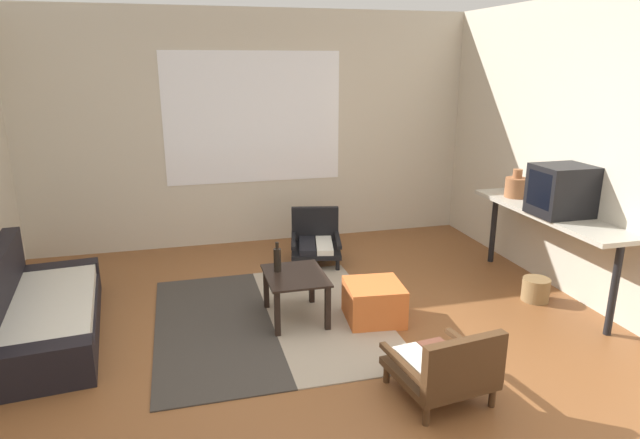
{
  "coord_description": "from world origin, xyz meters",
  "views": [
    {
      "loc": [
        -0.89,
        -3.36,
        2.13
      ],
      "look_at": [
        0.25,
        0.96,
        0.83
      ],
      "focal_mm": 30.59,
      "sensor_mm": 36.0,
      "label": 1
    }
  ],
  "objects_px": {
    "armchair_striped_foreground": "(446,368)",
    "glass_bottle": "(277,259)",
    "couch": "(37,314)",
    "coffee_table": "(295,283)",
    "clay_vase": "(516,187)",
    "ottoman_orange": "(374,302)",
    "crt_television": "(563,190)",
    "armchair_by_window": "(315,240)",
    "console_shelf": "(549,219)",
    "wicker_basket": "(536,289)"
  },
  "relations": [
    {
      "from": "console_shelf",
      "to": "crt_television",
      "type": "relative_size",
      "value": 3.74
    },
    {
      "from": "coffee_table",
      "to": "armchair_by_window",
      "type": "distance_m",
      "value": 1.44
    },
    {
      "from": "coffee_table",
      "to": "clay_vase",
      "type": "height_order",
      "value": "clay_vase"
    },
    {
      "from": "ottoman_orange",
      "to": "armchair_striped_foreground",
      "type": "bearing_deg",
      "value": -87.79
    },
    {
      "from": "armchair_striped_foreground",
      "to": "glass_bottle",
      "type": "bearing_deg",
      "value": 118.42
    },
    {
      "from": "armchair_by_window",
      "to": "clay_vase",
      "type": "relative_size",
      "value": 2.42
    },
    {
      "from": "clay_vase",
      "to": "ottoman_orange",
      "type": "bearing_deg",
      "value": -158.9
    },
    {
      "from": "wicker_basket",
      "to": "coffee_table",
      "type": "bearing_deg",
      "value": 174.86
    },
    {
      "from": "coffee_table",
      "to": "clay_vase",
      "type": "xyz_separation_m",
      "value": [
        2.38,
        0.48,
        0.59
      ]
    },
    {
      "from": "couch",
      "to": "coffee_table",
      "type": "xyz_separation_m",
      "value": [
        2.05,
        -0.19,
        0.12
      ]
    },
    {
      "from": "couch",
      "to": "console_shelf",
      "type": "relative_size",
      "value": 1.01
    },
    {
      "from": "ottoman_orange",
      "to": "crt_television",
      "type": "xyz_separation_m",
      "value": [
        1.74,
        -0.01,
        0.87
      ]
    },
    {
      "from": "couch",
      "to": "armchair_striped_foreground",
      "type": "xyz_separation_m",
      "value": [
        2.73,
        -1.58,
        0.03
      ]
    },
    {
      "from": "coffee_table",
      "to": "ottoman_orange",
      "type": "distance_m",
      "value": 0.68
    },
    {
      "from": "ottoman_orange",
      "to": "wicker_basket",
      "type": "bearing_deg",
      "value": -0.3
    },
    {
      "from": "coffee_table",
      "to": "armchair_striped_foreground",
      "type": "relative_size",
      "value": 0.96
    },
    {
      "from": "coffee_table",
      "to": "ottoman_orange",
      "type": "height_order",
      "value": "coffee_table"
    },
    {
      "from": "coffee_table",
      "to": "armchair_striped_foreground",
      "type": "xyz_separation_m",
      "value": [
        0.68,
        -1.39,
        -0.09
      ]
    },
    {
      "from": "armchair_striped_foreground",
      "to": "crt_television",
      "type": "bearing_deg",
      "value": 35.16
    },
    {
      "from": "console_shelf",
      "to": "glass_bottle",
      "type": "height_order",
      "value": "console_shelf"
    },
    {
      "from": "console_shelf",
      "to": "glass_bottle",
      "type": "xyz_separation_m",
      "value": [
        -2.51,
        0.17,
        -0.22
      ]
    },
    {
      "from": "armchair_by_window",
      "to": "clay_vase",
      "type": "distance_m",
      "value": 2.16
    },
    {
      "from": "couch",
      "to": "armchair_by_window",
      "type": "height_order",
      "value": "couch"
    },
    {
      "from": "armchair_striped_foreground",
      "to": "armchair_by_window",
      "type": "bearing_deg",
      "value": 93.44
    },
    {
      "from": "clay_vase",
      "to": "coffee_table",
      "type": "bearing_deg",
      "value": -168.57
    },
    {
      "from": "armchair_striped_foreground",
      "to": "glass_bottle",
      "type": "relative_size",
      "value": 2.5
    },
    {
      "from": "couch",
      "to": "wicker_basket",
      "type": "relative_size",
      "value": 7.54
    },
    {
      "from": "armchair_striped_foreground",
      "to": "coffee_table",
      "type": "bearing_deg",
      "value": 116.17
    },
    {
      "from": "armchair_striped_foreground",
      "to": "ottoman_orange",
      "type": "distance_m",
      "value": 1.2
    },
    {
      "from": "glass_bottle",
      "to": "crt_television",
      "type": "bearing_deg",
      "value": -7.03
    },
    {
      "from": "glass_bottle",
      "to": "ottoman_orange",
      "type": "bearing_deg",
      "value": -21.61
    },
    {
      "from": "couch",
      "to": "glass_bottle",
      "type": "distance_m",
      "value": 1.95
    },
    {
      "from": "crt_television",
      "to": "clay_vase",
      "type": "height_order",
      "value": "crt_television"
    },
    {
      "from": "console_shelf",
      "to": "clay_vase",
      "type": "height_order",
      "value": "clay_vase"
    },
    {
      "from": "armchair_by_window",
      "to": "ottoman_orange",
      "type": "xyz_separation_m",
      "value": [
        0.12,
        -1.54,
        -0.07
      ]
    },
    {
      "from": "armchair_by_window",
      "to": "clay_vase",
      "type": "bearing_deg",
      "value": -24.9
    },
    {
      "from": "crt_television",
      "to": "wicker_basket",
      "type": "xyz_separation_m",
      "value": [
        -0.16,
        -0.0,
        -0.93
      ]
    },
    {
      "from": "armchair_by_window",
      "to": "crt_television",
      "type": "xyz_separation_m",
      "value": [
        1.86,
        -1.54,
        0.8
      ]
    },
    {
      "from": "coffee_table",
      "to": "console_shelf",
      "type": "height_order",
      "value": "console_shelf"
    },
    {
      "from": "armchair_by_window",
      "to": "wicker_basket",
      "type": "bearing_deg",
      "value": -42.25
    },
    {
      "from": "ottoman_orange",
      "to": "crt_television",
      "type": "bearing_deg",
      "value": -0.18
    },
    {
      "from": "armchair_striped_foreground",
      "to": "clay_vase",
      "type": "distance_m",
      "value": 2.61
    },
    {
      "from": "ottoman_orange",
      "to": "glass_bottle",
      "type": "height_order",
      "value": "glass_bottle"
    },
    {
      "from": "couch",
      "to": "crt_television",
      "type": "distance_m",
      "value": 4.52
    },
    {
      "from": "armchair_by_window",
      "to": "clay_vase",
      "type": "height_order",
      "value": "clay_vase"
    },
    {
      "from": "armchair_striped_foreground",
      "to": "wicker_basket",
      "type": "height_order",
      "value": "armchair_striped_foreground"
    },
    {
      "from": "glass_bottle",
      "to": "wicker_basket",
      "type": "height_order",
      "value": "glass_bottle"
    },
    {
      "from": "couch",
      "to": "armchair_by_window",
      "type": "xyz_separation_m",
      "value": [
        2.57,
        1.15,
        0.03
      ]
    },
    {
      "from": "armchair_striped_foreground",
      "to": "wicker_basket",
      "type": "distance_m",
      "value": 1.95
    },
    {
      "from": "couch",
      "to": "coffee_table",
      "type": "distance_m",
      "value": 2.06
    }
  ]
}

